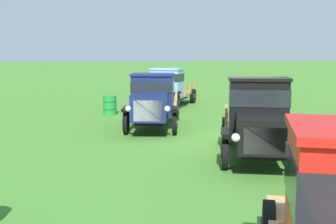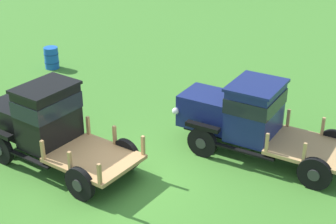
% 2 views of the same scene
% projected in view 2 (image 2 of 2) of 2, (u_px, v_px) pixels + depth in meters
% --- Properties ---
extents(ground_plane, '(240.00, 240.00, 0.00)m').
position_uv_depth(ground_plane, '(128.00, 179.00, 13.50)').
color(ground_plane, '#3D7528').
extents(vintage_truck_second_in_line, '(5.01, 2.68, 2.27)m').
position_uv_depth(vintage_truck_second_in_line, '(44.00, 122.00, 13.90)').
color(vintage_truck_second_in_line, black).
rests_on(vintage_truck_second_in_line, ground).
extents(vintage_truck_midrow_center, '(5.19, 2.43, 2.14)m').
position_uv_depth(vintage_truck_midrow_center, '(247.00, 115.00, 14.31)').
color(vintage_truck_midrow_center, black).
rests_on(vintage_truck_midrow_center, ground).
extents(oil_drum_beside_row, '(0.59, 0.59, 0.87)m').
position_uv_depth(oil_drum_beside_row, '(51.00, 58.00, 20.65)').
color(oil_drum_beside_row, '#1951B2').
rests_on(oil_drum_beside_row, ground).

